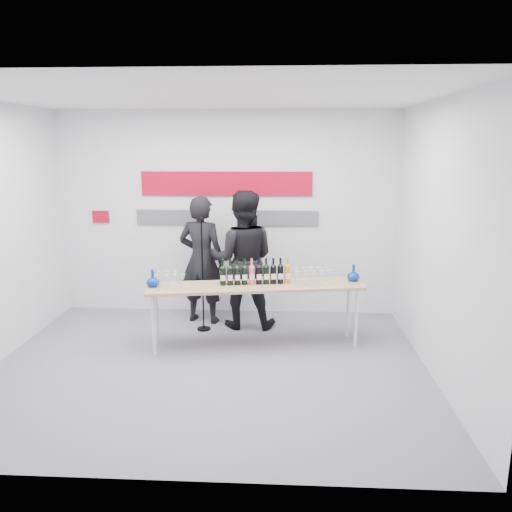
{
  "coord_description": "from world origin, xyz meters",
  "views": [
    {
      "loc": [
        0.82,
        -5.31,
        2.53
      ],
      "look_at": [
        0.5,
        0.76,
        1.15
      ],
      "focal_mm": 35.0,
      "sensor_mm": 36.0,
      "label": 1
    }
  ],
  "objects_px": {
    "tasting_table": "(256,289)",
    "presenter_left": "(202,260)",
    "presenter_right": "(243,260)",
    "mic_stand": "(203,296)"
  },
  "relations": [
    {
      "from": "presenter_left",
      "to": "presenter_right",
      "type": "distance_m",
      "value": 0.61
    },
    {
      "from": "tasting_table",
      "to": "presenter_left",
      "type": "relative_size",
      "value": 1.5
    },
    {
      "from": "presenter_left",
      "to": "presenter_right",
      "type": "xyz_separation_m",
      "value": [
        0.59,
        -0.15,
        0.04
      ]
    },
    {
      "from": "tasting_table",
      "to": "presenter_right",
      "type": "bearing_deg",
      "value": 98.13
    },
    {
      "from": "tasting_table",
      "to": "presenter_left",
      "type": "distance_m",
      "value": 1.2
    },
    {
      "from": "presenter_left",
      "to": "mic_stand",
      "type": "distance_m",
      "value": 0.56
    },
    {
      "from": "presenter_left",
      "to": "mic_stand",
      "type": "height_order",
      "value": "presenter_left"
    },
    {
      "from": "tasting_table",
      "to": "mic_stand",
      "type": "xyz_separation_m",
      "value": [
        -0.75,
        0.51,
        -0.26
      ]
    },
    {
      "from": "tasting_table",
      "to": "presenter_right",
      "type": "height_order",
      "value": "presenter_right"
    },
    {
      "from": "mic_stand",
      "to": "presenter_right",
      "type": "bearing_deg",
      "value": 40.15
    }
  ]
}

